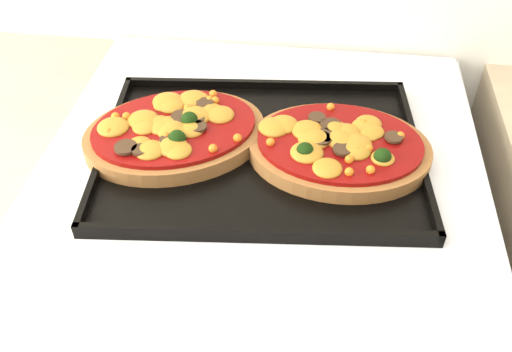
% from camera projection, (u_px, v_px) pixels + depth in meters
% --- Properties ---
extents(stove, '(0.60, 0.60, 0.91)m').
position_uv_depth(stove, '(260.00, 340.00, 1.07)').
color(stove, silver).
rests_on(stove, floor).
extents(baking_tray, '(0.45, 0.35, 0.02)m').
position_uv_depth(baking_tray, '(261.00, 150.00, 0.76)').
color(baking_tray, black).
rests_on(baking_tray, stove).
extents(pizza_left, '(0.29, 0.26, 0.04)m').
position_uv_depth(pizza_left, '(175.00, 131.00, 0.76)').
color(pizza_left, brown).
rests_on(pizza_left, baking_tray).
extents(pizza_right, '(0.24, 0.18, 0.03)m').
position_uv_depth(pizza_right, '(339.00, 146.00, 0.74)').
color(pizza_right, brown).
rests_on(pizza_right, baking_tray).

